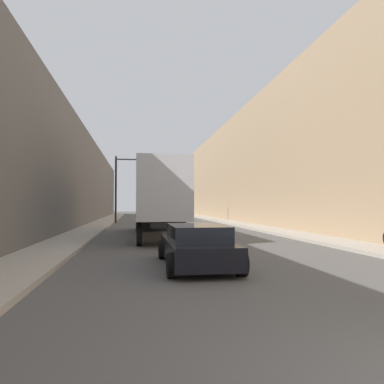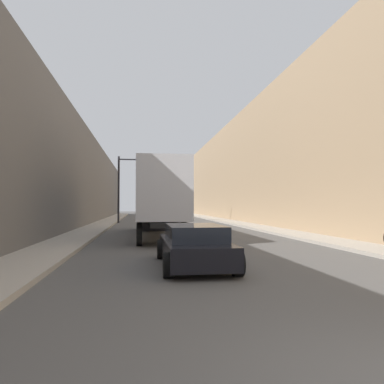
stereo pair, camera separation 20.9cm
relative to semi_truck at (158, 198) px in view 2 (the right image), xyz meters
name	(u,v)px [view 2 (the right image)]	position (x,y,z in m)	size (l,w,h in m)	color
sidewalk_right	(241,224)	(7.99, 11.23, -2.13)	(2.06, 80.00, 0.15)	#B2A899
sidewalk_left	(101,225)	(-4.39, 11.23, -2.13)	(2.06, 80.00, 0.15)	#B2A899
building_right	(283,163)	(12.02, 11.23, 3.46)	(6.00, 80.00, 11.32)	tan
building_left	(53,177)	(-8.42, 11.23, 1.95)	(6.00, 80.00, 8.30)	#66605B
semi_truck	(158,198)	(0.00, 0.00, 0.00)	(2.41, 12.83, 3.94)	silver
sedan_car	(194,246)	(0.57, -10.80, -1.61)	(2.01, 4.67, 1.22)	black
traffic_signal_gantry	(134,177)	(-1.64, 16.29, 2.41)	(6.75, 0.35, 6.68)	black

